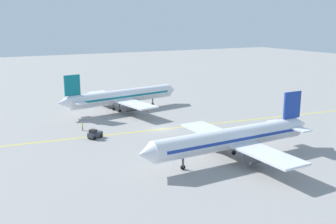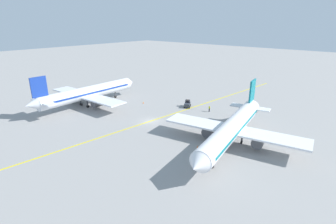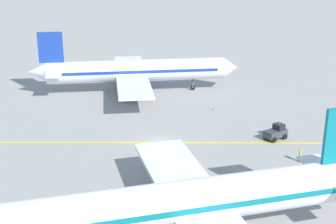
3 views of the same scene
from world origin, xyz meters
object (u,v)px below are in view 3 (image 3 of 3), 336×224
Objects in this scene: traffic_cone_near_nose at (126,214)px; traffic_cone_mid_apron at (214,108)px; baggage_tug_dark at (276,132)px; airplane_at_gate at (193,202)px; ground_crew_worker at (300,154)px; airplane_adjacent_stand at (135,71)px.

traffic_cone_mid_apron is (28.91, -13.68, 0.00)m from traffic_cone_near_nose.
baggage_tug_dark is 13.40m from traffic_cone_mid_apron.
airplane_at_gate is at bearing -127.86° from traffic_cone_near_nose.
traffic_cone_near_nose is 1.00× the size of traffic_cone_mid_apron.
airplane_adjacent_stand is at bearing 31.16° from ground_crew_worker.
airplane_at_gate is at bearing -175.46° from airplane_adjacent_stand.
traffic_cone_near_nose is at bearing 116.25° from ground_crew_worker.
airplane_adjacent_stand is at bearing 47.29° from traffic_cone_mid_apron.
baggage_tug_dark is (-22.81, -17.41, -2.81)m from airplane_adjacent_stand.
airplane_adjacent_stand is 39.84m from traffic_cone_near_nose.
ground_crew_worker is (14.20, -14.50, -2.80)m from airplane_at_gate.
ground_crew_worker is (-29.76, -17.99, -2.80)m from airplane_adjacent_stand.
traffic_cone_mid_apron is at bearing -132.71° from airplane_adjacent_stand.
traffic_cone_near_nose is 31.98m from traffic_cone_mid_apron.
traffic_cone_near_nose is (-9.89, 20.05, -0.63)m from ground_crew_worker.
ground_crew_worker is at bearing -161.50° from traffic_cone_mid_apron.
airplane_at_gate is at bearing 166.24° from traffic_cone_mid_apron.
airplane_at_gate is at bearing 134.39° from ground_crew_worker.
ground_crew_worker is at bearing -45.61° from airplane_at_gate.
traffic_cone_near_nose is (-39.64, 2.05, -3.43)m from airplane_adjacent_stand.
airplane_at_gate is 25.47m from baggage_tug_dark.
ground_crew_worker is at bearing -148.84° from airplane_adjacent_stand.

